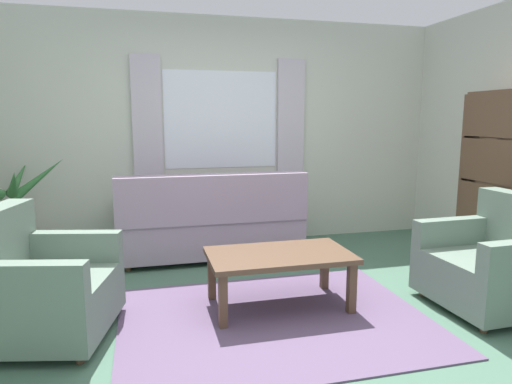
% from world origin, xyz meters
% --- Properties ---
extents(ground_plane, '(6.24, 6.24, 0.00)m').
position_xyz_m(ground_plane, '(0.00, 0.00, 0.00)').
color(ground_plane, '#476B56').
extents(wall_back, '(5.32, 0.12, 2.60)m').
position_xyz_m(wall_back, '(0.00, 2.26, 1.30)').
color(wall_back, beige).
rests_on(wall_back, ground_plane).
extents(window_with_curtains, '(1.98, 0.07, 1.40)m').
position_xyz_m(window_with_curtains, '(0.00, 2.18, 1.45)').
color(window_with_curtains, white).
extents(area_rug, '(2.23, 1.70, 0.01)m').
position_xyz_m(area_rug, '(0.00, 0.00, 0.01)').
color(area_rug, '#604C6B').
rests_on(area_rug, ground_plane).
extents(couch, '(1.90, 0.82, 0.92)m').
position_xyz_m(couch, '(-0.22, 1.63, 0.37)').
color(couch, '#998499').
rests_on(couch, ground_plane).
extents(armchair_left, '(0.99, 1.00, 0.88)m').
position_xyz_m(armchair_left, '(-1.61, 0.15, 0.35)').
color(armchair_left, slate).
rests_on(armchair_left, ground_plane).
extents(armchair_right, '(0.85, 0.86, 0.88)m').
position_xyz_m(armchair_right, '(1.72, -0.18, 0.35)').
color(armchair_right, slate).
rests_on(armchair_right, ground_plane).
extents(coffee_table, '(1.10, 0.64, 0.44)m').
position_xyz_m(coffee_table, '(0.10, 0.23, 0.38)').
color(coffee_table, brown).
rests_on(coffee_table, ground_plane).
extents(potted_plant, '(1.09, 1.02, 1.16)m').
position_xyz_m(potted_plant, '(-2.18, 1.77, 0.40)').
color(potted_plant, '#9E6B4C').
rests_on(potted_plant, ground_plane).
extents(bookshelf, '(0.30, 0.94, 1.72)m').
position_xyz_m(bookshelf, '(2.34, 0.43, 0.80)').
color(bookshelf, brown).
rests_on(bookshelf, ground_plane).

